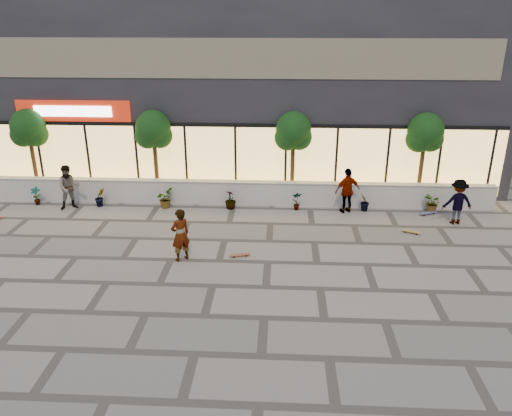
{
  "coord_description": "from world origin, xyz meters",
  "views": [
    {
      "loc": [
        2.03,
        -13.16,
        7.72
      ],
      "look_at": [
        1.15,
        3.24,
        1.3
      ],
      "focal_mm": 35.0,
      "sensor_mm": 36.0,
      "label": 1
    }
  ],
  "objects_px": {
    "skateboard_right_near": "(411,231)",
    "tree_mideast": "(293,133)",
    "skater_center": "(180,235)",
    "skateboard_right_far": "(428,213)",
    "skater_left": "(69,187)",
    "tree_west": "(29,130)",
    "skateboard_center": "(240,255)",
    "tree_east": "(425,135)",
    "tree_midwest": "(153,132)",
    "skater_right_near": "(348,191)",
    "skater_right_far": "(458,202)"
  },
  "relations": [
    {
      "from": "skateboard_right_far",
      "to": "skater_center",
      "type": "bearing_deg",
      "value": -176.28
    },
    {
      "from": "tree_west",
      "to": "skateboard_right_near",
      "type": "distance_m",
      "value": 16.57
    },
    {
      "from": "tree_east",
      "to": "skater_center",
      "type": "distance_m",
      "value": 11.25
    },
    {
      "from": "tree_west",
      "to": "skater_right_far",
      "type": "bearing_deg",
      "value": -7.52
    },
    {
      "from": "tree_west",
      "to": "tree_midwest",
      "type": "height_order",
      "value": "same"
    },
    {
      "from": "skater_left",
      "to": "skateboard_right_near",
      "type": "relative_size",
      "value": 2.65
    },
    {
      "from": "skater_left",
      "to": "skateboard_right_near",
      "type": "height_order",
      "value": "skater_left"
    },
    {
      "from": "tree_midwest",
      "to": "tree_mideast",
      "type": "bearing_deg",
      "value": 0.0
    },
    {
      "from": "skateboard_right_near",
      "to": "tree_mideast",
      "type": "bearing_deg",
      "value": 166.25
    },
    {
      "from": "tree_west",
      "to": "skateboard_center",
      "type": "relative_size",
      "value": 5.39
    },
    {
      "from": "tree_mideast",
      "to": "tree_east",
      "type": "xyz_separation_m",
      "value": [
        5.5,
        0.0,
        0.0
      ]
    },
    {
      "from": "skater_left",
      "to": "skateboard_right_near",
      "type": "xyz_separation_m",
      "value": [
        13.77,
        -1.83,
        -0.88
      ]
    },
    {
      "from": "tree_mideast",
      "to": "skater_right_near",
      "type": "relative_size",
      "value": 2.07
    },
    {
      "from": "tree_midwest",
      "to": "tree_east",
      "type": "height_order",
      "value": "same"
    },
    {
      "from": "skater_center",
      "to": "skateboard_right_far",
      "type": "relative_size",
      "value": 2.28
    },
    {
      "from": "skater_right_far",
      "to": "skateboard_right_far",
      "type": "height_order",
      "value": "skater_right_far"
    },
    {
      "from": "skater_right_near",
      "to": "skateboard_center",
      "type": "height_order",
      "value": "skater_right_near"
    },
    {
      "from": "skater_left",
      "to": "skateboard_right_far",
      "type": "relative_size",
      "value": 2.37
    },
    {
      "from": "skater_center",
      "to": "skateboard_center",
      "type": "relative_size",
      "value": 2.51
    },
    {
      "from": "skater_center",
      "to": "skateboard_right_far",
      "type": "xyz_separation_m",
      "value": [
        9.35,
        4.54,
        -0.83
      ]
    },
    {
      "from": "skater_center",
      "to": "skateboard_right_far",
      "type": "bearing_deg",
      "value": 166.64
    },
    {
      "from": "skateboard_center",
      "to": "tree_east",
      "type": "bearing_deg",
      "value": 20.59
    },
    {
      "from": "skateboard_center",
      "to": "skater_right_near",
      "type": "bearing_deg",
      "value": 29.2
    },
    {
      "from": "tree_midwest",
      "to": "skater_right_far",
      "type": "bearing_deg",
      "value": -10.79
    },
    {
      "from": "tree_midwest",
      "to": "skateboard_right_far",
      "type": "height_order",
      "value": "tree_midwest"
    },
    {
      "from": "tree_midwest",
      "to": "skateboard_center",
      "type": "bearing_deg",
      "value": -53.81
    },
    {
      "from": "skater_left",
      "to": "skater_right_near",
      "type": "distance_m",
      "value": 11.58
    },
    {
      "from": "tree_east",
      "to": "skater_right_far",
      "type": "distance_m",
      "value": 3.27
    },
    {
      "from": "tree_mideast",
      "to": "skater_left",
      "type": "height_order",
      "value": "tree_mideast"
    },
    {
      "from": "tree_mideast",
      "to": "skater_left",
      "type": "distance_m",
      "value": 9.68
    },
    {
      "from": "skateboard_right_far",
      "to": "skateboard_center",
      "type": "bearing_deg",
      "value": -172.69
    },
    {
      "from": "skateboard_right_near",
      "to": "skater_center",
      "type": "bearing_deg",
      "value": -138.46
    },
    {
      "from": "tree_west",
      "to": "tree_mideast",
      "type": "distance_m",
      "value": 11.5
    },
    {
      "from": "skater_center",
      "to": "skater_right_near",
      "type": "height_order",
      "value": "skater_right_near"
    },
    {
      "from": "skater_center",
      "to": "tree_midwest",
      "type": "bearing_deg",
      "value": -108.93
    },
    {
      "from": "skater_right_near",
      "to": "skater_right_far",
      "type": "xyz_separation_m",
      "value": [
        4.14,
        -0.96,
        -0.04
      ]
    },
    {
      "from": "skateboard_right_near",
      "to": "skater_left",
      "type": "bearing_deg",
      "value": -163.67
    },
    {
      "from": "skater_right_far",
      "to": "skateboard_right_near",
      "type": "xyz_separation_m",
      "value": [
        -1.94,
        -1.07,
        -0.83
      ]
    },
    {
      "from": "skater_left",
      "to": "tree_east",
      "type": "bearing_deg",
      "value": -19.95
    },
    {
      "from": "tree_midwest",
      "to": "skater_right_near",
      "type": "bearing_deg",
      "value": -9.63
    },
    {
      "from": "skater_right_near",
      "to": "skateboard_right_near",
      "type": "distance_m",
      "value": 3.11
    },
    {
      "from": "skater_right_far",
      "to": "skater_right_near",
      "type": "bearing_deg",
      "value": -18.88
    },
    {
      "from": "skater_left",
      "to": "skateboard_right_far",
      "type": "distance_m",
      "value": 14.94
    },
    {
      "from": "skateboard_right_near",
      "to": "skateboard_right_far",
      "type": "distance_m",
      "value": 2.24
    },
    {
      "from": "tree_east",
      "to": "skater_right_near",
      "type": "xyz_separation_m",
      "value": [
        -3.25,
        -1.4,
        -2.04
      ]
    },
    {
      "from": "tree_mideast",
      "to": "skater_right_near",
      "type": "height_order",
      "value": "tree_mideast"
    },
    {
      "from": "skater_center",
      "to": "tree_west",
      "type": "bearing_deg",
      "value": -77.24
    },
    {
      "from": "tree_west",
      "to": "skater_right_far",
      "type": "height_order",
      "value": "tree_west"
    },
    {
      "from": "skateboard_right_near",
      "to": "tree_midwest",
      "type": "bearing_deg",
      "value": -174.29
    },
    {
      "from": "skater_right_near",
      "to": "skateboard_right_far",
      "type": "height_order",
      "value": "skater_right_near"
    }
  ]
}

